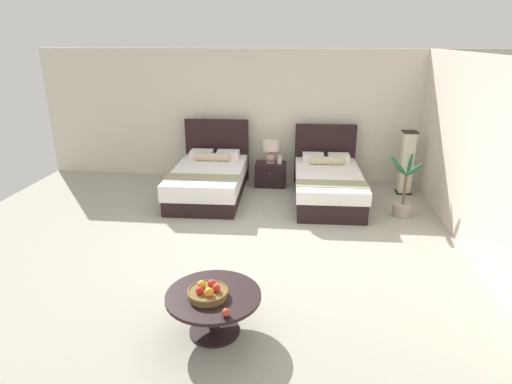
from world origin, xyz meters
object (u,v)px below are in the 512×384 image
vase (280,160)px  fruit_bowl (208,292)px  potted_palm (403,199)px  bed_near_corner (328,184)px  loose_apple (226,313)px  coffee_table (214,303)px  nightstand (270,174)px  table_lamp (271,149)px  floor_lamp_corner (406,163)px  bed_near_window (209,179)px

vase → fruit_bowl: size_ratio=0.42×
vase → potted_palm: size_ratio=0.16×
bed_near_corner → potted_palm: size_ratio=2.14×
bed_near_corner → loose_apple: size_ratio=28.38×
coffee_table → loose_apple: bearing=-61.1°
nightstand → potted_palm: potted_palm is taller
table_lamp → vase: bearing=-18.7°
fruit_bowl → floor_lamp_corner: (2.75, 4.45, 0.10)m
coffee_table → floor_lamp_corner: 5.17m
table_lamp → loose_apple: size_ratio=5.69×
vase → potted_palm: bearing=-30.8°
nightstand → table_lamp: 0.51m
table_lamp → loose_apple: bearing=-90.2°
table_lamp → fruit_bowl: size_ratio=1.11×
table_lamp → potted_palm: bearing=-30.0°
loose_apple → table_lamp: bearing=89.8°
bed_near_window → nightstand: size_ratio=3.65×
table_lamp → floor_lamp_corner: 2.52m
fruit_bowl → loose_apple: 0.36m
bed_near_window → nightstand: bed_near_window is taller
loose_apple → potted_palm: size_ratio=0.08×
bed_near_window → loose_apple: bed_near_window is taller
bed_near_window → bed_near_corner: (2.14, -0.00, -0.01)m
bed_near_window → vase: 1.42m
potted_palm → loose_apple: bearing=-122.4°
nightstand → table_lamp: table_lamp is taller
vase → loose_apple: bearing=-92.3°
nightstand → coffee_table: 4.54m
bed_near_corner → loose_apple: bed_near_corner is taller
bed_near_window → floor_lamp_corner: bearing=8.4°
coffee_table → fruit_bowl: bearing=-128.9°
vase → floor_lamp_corner: floor_lamp_corner is taller
nightstand → potted_palm: bearing=-29.6°
bed_near_corner → coffee_table: size_ratio=2.34×
vase → floor_lamp_corner: bearing=-2.6°
bed_near_corner → vase: 1.12m
fruit_bowl → floor_lamp_corner: size_ratio=0.33×
nightstand → coffee_table: (-0.20, -4.54, 0.10)m
floor_lamp_corner → bed_near_window: bearing=-171.6°
nightstand → potted_palm: (2.26, -1.28, 0.06)m
fruit_bowl → floor_lamp_corner: floor_lamp_corner is taller
coffee_table → fruit_bowl: 0.17m
vase → coffee_table: (-0.38, -4.50, -0.21)m
loose_apple → floor_lamp_corner: bearing=61.9°
fruit_bowl → coffee_table: bearing=51.1°
vase → coffee_table: 4.52m
fruit_bowl → bed_near_window: bearing=102.0°
bed_near_corner → nightstand: 1.27m
bed_near_corner → floor_lamp_corner: 1.56m
potted_palm → fruit_bowl: bearing=-127.0°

